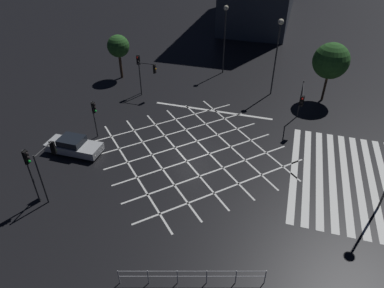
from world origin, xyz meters
The scene contains 14 objects.
ground_plane centered at (0.00, 0.00, 0.00)m, with size 200.00×200.00×0.00m, color black.
road_markings centered at (0.30, -7.65, 0.00)m, with size 17.24×24.13×0.01m.
traffic_light_median_north centered at (-0.32, 8.26, 2.39)m, with size 0.36×0.39×3.33m.
traffic_light_nw_cross centered at (-8.45, 8.00, 3.01)m, with size 0.36×0.39×4.22m.
traffic_light_ne_main centered at (8.37, 8.12, 2.96)m, with size 0.39×0.36×4.15m.
traffic_light_se_main centered at (6.40, -7.88, 2.69)m, with size 3.07×0.36×3.62m.
traffic_light_ne_cross centered at (8.05, 6.95, 2.67)m, with size 0.36×1.92×3.68m.
traffic_light_nw_main centered at (-7.34, 7.50, 2.83)m, with size 2.01×0.36×3.89m.
street_lamp_east centered at (16.25, 1.07, 5.47)m, with size 0.52×0.52×7.59m.
street_lamp_far centered at (12.16, -4.99, 5.70)m, with size 0.56×0.56×7.69m.
street_tree_near centered at (11.50, 11.88, 3.64)m, with size 2.42×2.42×4.89m.
street_tree_far centered at (12.26, -10.13, 4.15)m, with size 3.43×3.43×5.88m.
waiting_car centered at (-2.87, 8.96, 0.62)m, with size 1.73×4.42×1.33m.
pedestrian_railing centered at (-11.32, -3.40, 0.67)m, with size 2.22×7.29×1.05m.
Camera 1 is at (-21.41, -6.43, 16.22)m, focal length 32.00 mm.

